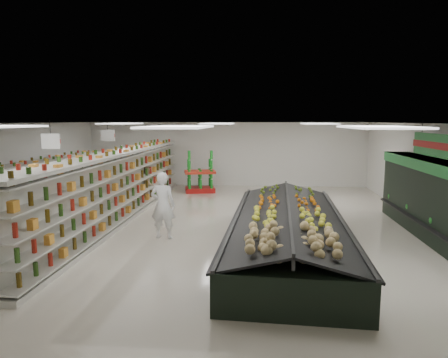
# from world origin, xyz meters

# --- Properties ---
(floor) EXTENTS (16.00, 16.00, 0.00)m
(floor) POSITION_xyz_m (0.00, 0.00, 0.00)
(floor) COLOR beige
(floor) RESTS_ON ground
(ceiling) EXTENTS (14.00, 16.00, 0.02)m
(ceiling) POSITION_xyz_m (0.00, 0.00, 3.20)
(ceiling) COLOR white
(ceiling) RESTS_ON wall_back
(wall_back) EXTENTS (14.00, 0.02, 3.20)m
(wall_back) POSITION_xyz_m (0.00, 8.00, 1.60)
(wall_back) COLOR white
(wall_back) RESTS_ON floor
(wall_front) EXTENTS (14.00, 0.02, 3.20)m
(wall_front) POSITION_xyz_m (0.00, -8.00, 1.60)
(wall_front) COLOR white
(wall_front) RESTS_ON floor
(wall_right) EXTENTS (0.02, 16.00, 3.20)m
(wall_right) POSITION_xyz_m (7.00, 0.00, 1.60)
(wall_right) COLOR white
(wall_right) RESTS_ON floor
(produce_wall_case) EXTENTS (0.93, 8.00, 2.20)m
(produce_wall_case) POSITION_xyz_m (6.53, -1.50, 1.24)
(produce_wall_case) COLOR black
(produce_wall_case) RESTS_ON floor
(aisle_sign_near) EXTENTS (0.52, 0.06, 0.75)m
(aisle_sign_near) POSITION_xyz_m (-3.80, -2.00, 2.75)
(aisle_sign_near) COLOR white
(aisle_sign_near) RESTS_ON ceiling
(aisle_sign_far) EXTENTS (0.52, 0.06, 0.75)m
(aisle_sign_far) POSITION_xyz_m (-3.80, 2.00, 2.75)
(aisle_sign_far) COLOR white
(aisle_sign_far) RESTS_ON ceiling
(hortifruti_banner) EXTENTS (0.12, 3.20, 0.95)m
(hortifruti_banner) POSITION_xyz_m (6.25, -1.50, 2.65)
(hortifruti_banner) COLOR #207A31
(hortifruti_banner) RESTS_ON ceiling
(gondola_left) EXTENTS (1.27, 11.11, 1.92)m
(gondola_left) POSITION_xyz_m (-5.94, -0.40, 0.88)
(gondola_left) COLOR beige
(gondola_left) RESTS_ON floor
(gondola_center) EXTENTS (1.11, 13.11, 2.27)m
(gondola_center) POSITION_xyz_m (-2.99, 0.74, 1.04)
(gondola_center) COLOR beige
(gondola_center) RESTS_ON floor
(produce_island) EXTENTS (3.25, 8.03, 1.18)m
(produce_island) POSITION_xyz_m (2.42, -2.00, 0.54)
(produce_island) COLOR black
(produce_island) RESTS_ON floor
(soda_endcap) EXTENTS (1.56, 1.23, 1.78)m
(soda_endcap) POSITION_xyz_m (-1.03, 5.96, 0.86)
(soda_endcap) COLOR #A31412
(soda_endcap) RESTS_ON floor
(shopper_main) EXTENTS (0.72, 0.50, 1.89)m
(shopper_main) POSITION_xyz_m (-1.00, -1.36, 0.95)
(shopper_main) COLOR white
(shopper_main) RESTS_ON floor
(shopper_background) EXTENTS (0.49, 0.74, 1.46)m
(shopper_background) POSITION_xyz_m (-2.80, 3.55, 0.73)
(shopper_background) COLOR tan
(shopper_background) RESTS_ON floor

